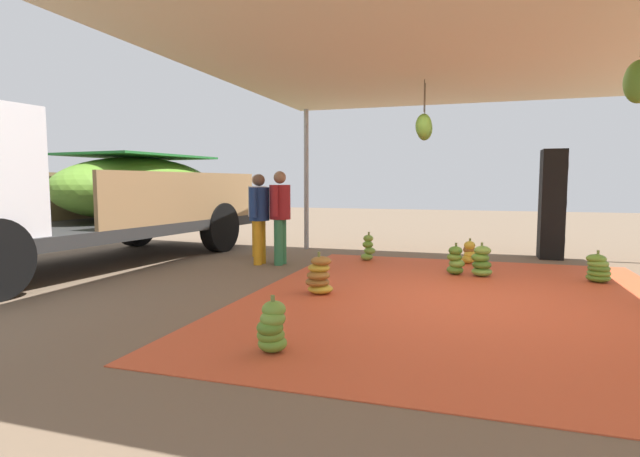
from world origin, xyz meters
TOP-DOWN VIEW (x-y plane):
  - ground_plane at (0.00, 3.00)m, footprint 40.00×40.00m
  - tarp_orange at (0.00, 0.00)m, footprint 6.25×5.06m
  - tent_canopy at (0.01, -0.09)m, footprint 8.00×7.00m
  - banana_bunch_0 at (2.60, 1.70)m, footprint 0.32×0.34m
  - banana_bunch_1 at (-0.24, 1.71)m, footprint 0.41×0.41m
  - banana_bunch_2 at (1.64, -1.82)m, footprint 0.43×0.44m
  - banana_bunch_4 at (1.63, 0.13)m, footprint 0.35×0.33m
  - banana_bunch_5 at (1.60, -0.25)m, footprint 0.40×0.40m
  - banana_bunch_6 at (2.77, -0.05)m, footprint 0.33×0.34m
  - banana_bunch_7 at (-2.45, 1.42)m, footprint 0.34×0.33m
  - cargo_truck_main at (0.44, 6.22)m, footprint 7.08×3.13m
  - worker_0 at (2.55, 3.86)m, footprint 0.57×0.35m
  - worker_1 at (1.67, 3.41)m, footprint 0.57×0.35m
  - worker_2 at (1.74, 3.06)m, footprint 0.59×0.36m
  - speaker_stack at (3.93, -1.49)m, footprint 0.53×0.44m

SIDE VIEW (x-z plane):
  - ground_plane at x=0.00m, z-range 0.00..0.00m
  - tarp_orange at x=0.00m, z-range 0.00..0.01m
  - banana_bunch_6 at x=2.77m, z-range -0.02..0.42m
  - banana_bunch_2 at x=1.64m, z-range -0.03..0.42m
  - banana_bunch_7 at x=-2.45m, z-range -0.03..0.45m
  - banana_bunch_4 at x=1.63m, z-range -0.03..0.46m
  - banana_bunch_0 at x=2.60m, z-range -0.03..0.48m
  - banana_bunch_5 at x=1.60m, z-range -0.03..0.48m
  - banana_bunch_1 at x=-0.24m, z-range -0.04..0.50m
  - worker_1 at x=1.67m, z-range 0.13..1.69m
  - worker_0 at x=2.55m, z-range 0.13..1.70m
  - worker_2 at x=1.74m, z-range 0.13..1.74m
  - speaker_stack at x=3.93m, z-range 0.00..2.02m
  - cargo_truck_main at x=0.44m, z-range 0.04..2.44m
  - tent_canopy at x=0.01m, z-range 1.40..4.40m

